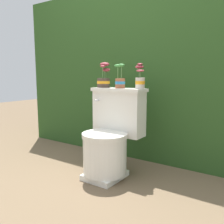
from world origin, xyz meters
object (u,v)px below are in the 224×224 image
potted_plant_middle (140,80)px  potted_plant_midleft (120,80)px  potted_plant_left (104,79)px  toilet (110,137)px

potted_plant_middle → potted_plant_midleft: bearing=-177.7°
potted_plant_left → potted_plant_middle: (0.38, 0.01, -0.00)m
potted_plant_middle → potted_plant_left: bearing=-178.9°
potted_plant_left → toilet: bearing=-39.2°
toilet → potted_plant_midleft: bearing=89.2°
toilet → potted_plant_left: bearing=140.8°
toilet → potted_plant_midleft: size_ratio=3.58×
potted_plant_midleft → potted_plant_middle: (0.20, 0.01, 0.01)m
toilet → potted_plant_left: potted_plant_left is taller
potted_plant_left → potted_plant_midleft: 0.18m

